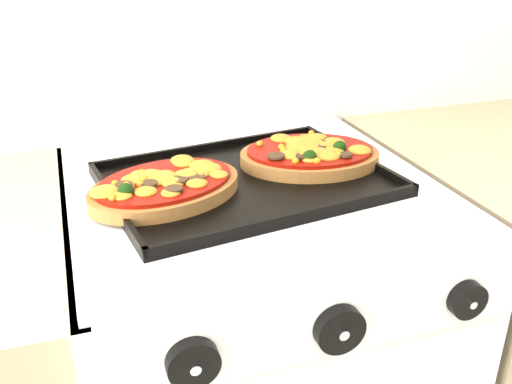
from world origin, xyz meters
name	(u,v)px	position (x,y,z in m)	size (l,w,h in m)	color
control_panel	(330,320)	(-0.02, 1.39, 0.85)	(0.60, 0.02, 0.09)	silver
knob_left	(193,363)	(-0.20, 1.37, 0.85)	(0.06, 0.06, 0.02)	black
knob_center	(339,329)	(-0.02, 1.37, 0.85)	(0.06, 0.06, 0.02)	black
knob_right	(467,300)	(0.16, 1.37, 0.85)	(0.05, 0.05, 0.02)	black
baking_tray	(246,179)	(-0.03, 1.69, 0.92)	(0.44, 0.32, 0.02)	black
pizza_left	(165,185)	(-0.17, 1.67, 0.94)	(0.24, 0.17, 0.04)	brown
pizza_right	(310,154)	(0.09, 1.72, 0.94)	(0.24, 0.18, 0.04)	brown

